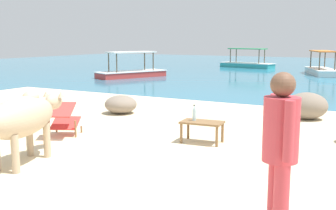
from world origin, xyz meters
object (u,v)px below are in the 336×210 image
Objects in this scene: boat_white at (322,69)px; boat_red at (131,72)px; boat_teal at (247,63)px; bottle at (194,114)px; deck_chair_near at (63,117)px; cow at (23,117)px; person_standing at (280,147)px; low_bench_table at (202,125)px.

boat_red is (-8.10, -6.40, 0.00)m from boat_white.
boat_teal is 1.00× the size of boat_white.
boat_white is at bearing 91.69° from bottle.
boat_white is 1.00× the size of boat_red.
bottle is 0.08× the size of boat_red.
boat_white is (1.91, 17.81, -0.13)m from deck_chair_near.
deck_chair_near is 0.24× the size of boat_teal.
cow reaches higher than bottle.
cow is 19.45m from boat_white.
deck_chair_near is 12.98m from boat_red.
cow is at bearing -123.99° from bottle.
person_standing is at bearing -114.55° from cow.
person_standing is at bearing -59.95° from boat_teal.
boat_red is (-6.19, 11.41, -0.13)m from deck_chair_near.
low_bench_table is at bearing 93.46° from person_standing.
cow is at bearing 138.64° from person_standing.
boat_red is at bearing 123.99° from low_bench_table.
boat_teal is at bearing -4.26° from cow.
boat_red reaches higher than deck_chair_near.
cow is 6.65× the size of bottle.
cow is at bearing -68.94° from boat_teal.
person_standing reaches higher than boat_white.
boat_red is (-6.92, 13.00, -0.47)m from cow.
cow is 0.51× the size of boat_white.
deck_chair_near is (-0.73, 1.59, -0.34)m from cow.
boat_teal is (-6.03, 20.27, -0.09)m from low_bench_table.
person_standing is at bearing -141.20° from deck_chair_near.
boat_red is at bearing 2.89° from deck_chair_near.
boat_red reaches higher than low_bench_table.
cow is at bearing -25.57° from boat_white.
bottle is at bearing -95.11° from deck_chair_near.
low_bench_table is at bearing -1.89° from bottle.
boat_teal is (-4.18, 22.76, -0.47)m from cow.
boat_white reaches higher than bottle.
low_bench_table is 3.95m from person_standing.
boat_red is at bearing 97.28° from person_standing.
bottle is at bearing -63.21° from boat_teal.
person_standing is at bearing -60.92° from low_bench_table.
bottle is at bearing 62.00° from boat_red.
cow is 3.13m from low_bench_table.
deck_chair_near is (-2.58, -0.90, 0.05)m from low_bench_table.
boat_teal is at bearing -173.02° from boat_red.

